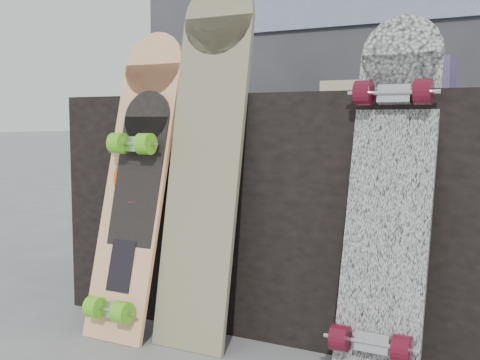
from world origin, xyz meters
The scene contains 9 objects.
vendor_table centered at (0.00, 0.50, 0.40)m, with size 1.60×0.60×0.80m, color black.
booth centered at (0.00, 1.35, 1.10)m, with size 2.40×0.22×2.20m.
merch_box_purple centered at (-0.36, 0.56, 0.85)m, with size 0.18×0.12×0.10m, color navy.
merch_box_small centered at (0.44, 0.59, 0.86)m, with size 0.14×0.14×0.12m, color navy.
merch_box_flat centered at (0.14, 0.68, 0.83)m, with size 0.22×0.10×0.06m, color #D1B78C.
longboard_geisha centered at (-0.42, 0.12, 0.54)m, with size 0.23×0.30×1.02m.
longboard_celtic centered at (-0.16, 0.15, 0.62)m, with size 0.26×0.25×1.18m.
longboard_cascadia centered at (0.43, 0.14, 0.52)m, with size 0.23×0.33×1.02m.
skateboard_dark centered at (-0.40, 0.06, 0.41)m, with size 0.18×0.28×0.82m.
Camera 1 is at (0.84, -1.49, 0.71)m, focal length 45.00 mm.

